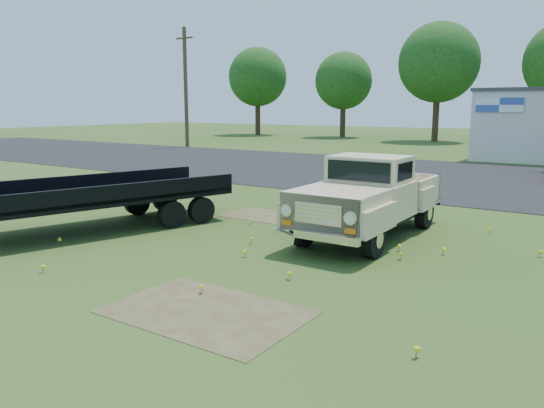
{
  "coord_description": "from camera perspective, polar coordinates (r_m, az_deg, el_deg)",
  "views": [
    {
      "loc": [
        6.62,
        -8.83,
        3.11
      ],
      "look_at": [
        0.04,
        1.0,
        0.93
      ],
      "focal_mm": 35.0,
      "sensor_mm": 36.0,
      "label": 1
    }
  ],
  "objects": [
    {
      "name": "vintage_pickup_truck",
      "position": [
        12.92,
        10.38,
        0.81
      ],
      "size": [
        2.12,
        5.44,
        1.97
      ],
      "primitive_type": null,
      "rotation": [
        0.0,
        0.0,
        0.0
      ],
      "color": "tan",
      "rests_on": "ground"
    },
    {
      "name": "utility_pole_west",
      "position": [
        42.1,
        -9.27,
        12.34
      ],
      "size": [
        1.6,
        0.3,
        9.0
      ],
      "color": "#4C3023",
      "rests_on": "ground"
    },
    {
      "name": "treeline_a",
      "position": [
        59.95,
        -1.56,
        13.49
      ],
      "size": [
        6.4,
        6.4,
        9.52
      ],
      "color": "#3B2A1B",
      "rests_on": "ground"
    },
    {
      "name": "treeline_b",
      "position": [
        55.64,
        7.71,
        12.98
      ],
      "size": [
        5.76,
        5.76,
        8.57
      ],
      "color": "#3B2A1B",
      "rests_on": "ground"
    },
    {
      "name": "ground",
      "position": [
        11.47,
        -2.95,
        -5.3
      ],
      "size": [
        140.0,
        140.0,
        0.0
      ],
      "primitive_type": "plane",
      "color": "#2E4C18",
      "rests_on": "ground"
    },
    {
      "name": "asphalt_lot",
      "position": [
        24.93,
        18.16,
        2.75
      ],
      "size": [
        90.0,
        14.0,
        0.02
      ],
      "primitive_type": "cube",
      "color": "black",
      "rests_on": "ground"
    },
    {
      "name": "dirt_patch_b",
      "position": [
        15.37,
        -1.12,
        -1.23
      ],
      "size": [
        2.2,
        1.6,
        0.01
      ],
      "primitive_type": "cube",
      "color": "#473E26",
      "rests_on": "ground"
    },
    {
      "name": "flatbed_trailer",
      "position": [
        14.24,
        -18.4,
        1.4
      ],
      "size": [
        4.57,
        7.76,
        2.01
      ],
      "primitive_type": null,
      "rotation": [
        0.0,
        0.0,
        -0.31
      ],
      "color": "black",
      "rests_on": "ground"
    },
    {
      "name": "dirt_patch_a",
      "position": [
        8.36,
        -7.08,
        -11.46
      ],
      "size": [
        3.0,
        2.0,
        0.01
      ],
      "primitive_type": "cube",
      "color": "#473E26",
      "rests_on": "ground"
    },
    {
      "name": "treeline_c",
      "position": [
        50.64,
        17.49,
        14.3
      ],
      "size": [
        7.04,
        7.04,
        10.47
      ],
      "color": "#3B2A1B",
      "rests_on": "ground"
    }
  ]
}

